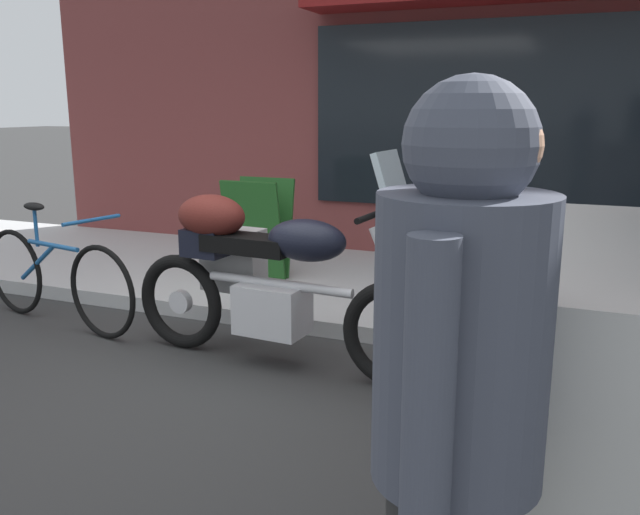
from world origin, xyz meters
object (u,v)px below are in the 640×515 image
(sandwich_board_sign, at_px, (259,229))
(pedestrian_walking, at_px, (460,377))
(parked_bicycle, at_px, (55,277))
(touring_motorcycle, at_px, (264,272))

(sandwich_board_sign, bearing_deg, pedestrian_walking, -56.93)
(parked_bicycle, xyz_separation_m, pedestrian_walking, (3.51, -2.40, 0.70))
(touring_motorcycle, xyz_separation_m, parked_bicycle, (-1.82, 0.07, -0.23))
(parked_bicycle, xyz_separation_m, sandwich_board_sign, (0.97, 1.50, 0.19))
(pedestrian_walking, xyz_separation_m, sandwich_board_sign, (-2.54, 3.90, -0.51))
(pedestrian_walking, relative_size, sandwich_board_sign, 1.93)
(pedestrian_walking, bearing_deg, parked_bicycle, 145.57)
(touring_motorcycle, relative_size, parked_bicycle, 1.28)
(touring_motorcycle, height_order, sandwich_board_sign, touring_motorcycle)
(touring_motorcycle, height_order, parked_bicycle, touring_motorcycle)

